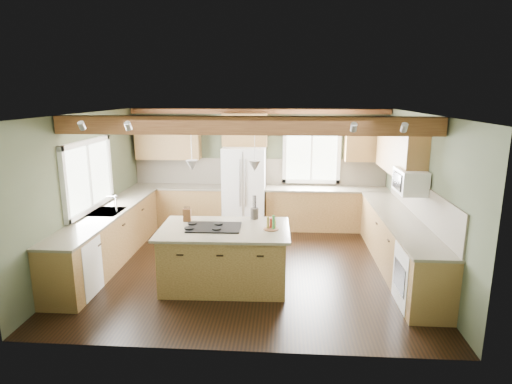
{
  "coord_description": "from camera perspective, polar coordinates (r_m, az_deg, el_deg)",
  "views": [
    {
      "loc": [
        0.58,
        -6.89,
        2.93
      ],
      "look_at": [
        0.08,
        0.3,
        1.25
      ],
      "focal_mm": 30.0,
      "sensor_mm": 36.0,
      "label": 1
    }
  ],
  "objects": [
    {
      "name": "base_cab_back_left",
      "position": [
        9.72,
        -10.29,
        -1.94
      ],
      "size": [
        2.02,
        0.6,
        0.88
      ],
      "primitive_type": "cube",
      "color": "brown",
      "rests_on": "floor"
    },
    {
      "name": "pendant_right",
      "position": [
        6.28,
        -0.18,
        3.49
      ],
      "size": [
        0.18,
        0.18,
        0.16
      ],
      "primitive_type": "cone",
      "rotation": [
        3.14,
        0.0,
        0.0
      ],
      "color": "#B2B2B7",
      "rests_on": "ceiling"
    },
    {
      "name": "upper_cab_back_left",
      "position": [
        9.62,
        -11.64,
        7.01
      ],
      "size": [
        1.4,
        0.35,
        0.9
      ],
      "primitive_type": "cube",
      "color": "brown",
      "rests_on": "wall_back"
    },
    {
      "name": "upper_cab_right",
      "position": [
        8.11,
        18.63,
        5.5
      ],
      "size": [
        0.35,
        2.2,
        0.9
      ],
      "primitive_type": "cube",
      "color": "brown",
      "rests_on": "wall_right"
    },
    {
      "name": "upper_cab_back_corner",
      "position": [
        9.43,
        14.56,
        6.74
      ],
      "size": [
        0.9,
        0.35,
        0.9
      ],
      "primitive_type": "cube",
      "color": "brown",
      "rests_on": "wall_back"
    },
    {
      "name": "floor",
      "position": [
        7.51,
        -0.78,
        -9.85
      ],
      "size": [
        5.6,
        5.6,
        0.0
      ],
      "primitive_type": "plane",
      "color": "black",
      "rests_on": "ground"
    },
    {
      "name": "base_cab_left",
      "position": [
        7.99,
        -19.03,
        -5.78
      ],
      "size": [
        0.6,
        3.7,
        0.88
      ],
      "primitive_type": "cube",
      "color": "brown",
      "rests_on": "floor"
    },
    {
      "name": "window_back",
      "position": [
        9.49,
        7.4,
        4.65
      ],
      "size": [
        1.1,
        0.04,
        1.0
      ],
      "primitive_type": "cube",
      "color": "white",
      "rests_on": "wall_back"
    },
    {
      "name": "island_top",
      "position": [
        6.55,
        -4.25,
        -4.97
      ],
      "size": [
        2.01,
        1.31,
        0.04
      ],
      "primitive_type": "cube",
      "rotation": [
        0.0,
        0.0,
        0.03
      ],
      "color": "#51483B",
      "rests_on": "island"
    },
    {
      "name": "backsplash_right",
      "position": [
        7.48,
        21.0,
        -1.06
      ],
      "size": [
        0.03,
        3.7,
        0.58
      ],
      "primitive_type": "cube",
      "color": "brown",
      "rests_on": "wall_right"
    },
    {
      "name": "wall_left",
      "position": [
        7.84,
        -21.65,
        0.19
      ],
      "size": [
        0.0,
        5.0,
        5.0
      ],
      "primitive_type": "plane",
      "rotation": [
        1.57,
        0.0,
        1.57
      ],
      "color": "#434A34",
      "rests_on": "ground"
    },
    {
      "name": "utensil_crock",
      "position": [
        6.97,
        -0.21,
        -2.88
      ],
      "size": [
        0.16,
        0.16,
        0.18
      ],
      "primitive_type": "cylinder",
      "rotation": [
        0.0,
        0.0,
        -0.22
      ],
      "color": "#403833",
      "rests_on": "island_top"
    },
    {
      "name": "pendant_left",
      "position": [
        6.38,
        -8.54,
        3.51
      ],
      "size": [
        0.18,
        0.18,
        0.16
      ],
      "primitive_type": "cone",
      "rotation": [
        3.14,
        0.0,
        0.0
      ],
      "color": "#B2B2B7",
      "rests_on": "ceiling"
    },
    {
      "name": "counter_right",
      "position": [
        7.48,
        18.71,
        -3.34
      ],
      "size": [
        0.64,
        3.74,
        0.04
      ],
      "primitive_type": "cube",
      "color": "#51483B",
      "rests_on": "base_cab_right"
    },
    {
      "name": "island",
      "position": [
        6.71,
        -4.18,
        -8.71
      ],
      "size": [
        1.88,
        1.18,
        0.88
      ],
      "primitive_type": "cube",
      "rotation": [
        0.0,
        0.0,
        0.03
      ],
      "color": "brown",
      "rests_on": "floor"
    },
    {
      "name": "cooktop",
      "position": [
        6.56,
        -5.6,
        -4.7
      ],
      "size": [
        0.82,
        0.56,
        0.02
      ],
      "primitive_type": "cube",
      "rotation": [
        0.0,
        0.0,
        0.03
      ],
      "color": "black",
      "rests_on": "island_top"
    },
    {
      "name": "faucet",
      "position": [
        7.75,
        -18.14,
        -1.58
      ],
      "size": [
        0.02,
        0.02,
        0.28
      ],
      "primitive_type": "cylinder",
      "color": "#B2B2B7",
      "rests_on": "sink"
    },
    {
      "name": "ceiling_beam",
      "position": [
        6.2,
        -1.42,
        8.87
      ],
      "size": [
        5.55,
        0.26,
        0.26
      ],
      "primitive_type": "cube",
      "color": "#4E2716",
      "rests_on": "ceiling"
    },
    {
      "name": "ceiling",
      "position": [
        6.92,
        -0.85,
        10.39
      ],
      "size": [
        5.6,
        5.6,
        0.0
      ],
      "primitive_type": "plane",
      "rotation": [
        3.14,
        0.0,
        0.0
      ],
      "color": "silver",
      "rests_on": "wall_back"
    },
    {
      "name": "oven",
      "position": [
        6.46,
        21.21,
        -10.59
      ],
      "size": [
        0.6,
        0.72,
        0.84
      ],
      "primitive_type": "cube",
      "color": "white",
      "rests_on": "floor"
    },
    {
      "name": "sink",
      "position": [
        7.86,
        -19.28,
        -2.57
      ],
      "size": [
        0.5,
        0.65,
        0.03
      ],
      "primitive_type": "cube",
      "color": "#262628",
      "rests_on": "counter_left"
    },
    {
      "name": "wall_right",
      "position": [
        7.42,
        21.27,
        -0.48
      ],
      "size": [
        0.0,
        5.0,
        5.0
      ],
      "primitive_type": "plane",
      "rotation": [
        1.57,
        0.0,
        -1.57
      ],
      "color": "#434A34",
      "rests_on": "ground"
    },
    {
      "name": "dishwasher",
      "position": [
        6.89,
        -23.13,
        -9.27
      ],
      "size": [
        0.6,
        0.6,
        0.84
      ],
      "primitive_type": "cube",
      "color": "white",
      "rests_on": "floor"
    },
    {
      "name": "refrigerator",
      "position": [
        9.28,
        -1.57,
        0.48
      ],
      "size": [
        0.9,
        0.74,
        1.8
      ],
      "primitive_type": "cube",
      "color": "white",
      "rests_on": "floor"
    },
    {
      "name": "window_left",
      "position": [
        7.83,
        -21.52,
        2.05
      ],
      "size": [
        0.04,
        1.6,
        1.05
      ],
      "primitive_type": "cube",
      "color": "white",
      "rests_on": "wall_left"
    },
    {
      "name": "microwave",
      "position": [
        7.26,
        19.89,
        1.37
      ],
      "size": [
        0.4,
        0.7,
        0.38
      ],
      "primitive_type": "cube",
      "color": "white",
      "rests_on": "wall_right"
    },
    {
      "name": "wall_back",
      "position": [
        9.55,
        0.43,
        3.29
      ],
      "size": [
        5.6,
        0.0,
        5.6
      ],
      "primitive_type": "plane",
      "rotation": [
        1.57,
        0.0,
        0.0
      ],
      "color": "#434A34",
      "rests_on": "ground"
    },
    {
      "name": "bottle_tray",
      "position": [
        6.43,
        2.01,
        -4.1
      ],
      "size": [
        0.28,
        0.28,
        0.21
      ],
      "primitive_type": null,
      "rotation": [
        0.0,
        0.0,
        -0.26
      ],
      "color": "brown",
      "rests_on": "island_top"
    },
    {
      "name": "counter_left",
      "position": [
        7.86,
        -19.28,
        -2.6
      ],
      "size": [
        0.64,
        3.74,
        0.04
      ],
      "primitive_type": "cube",
      "color": "#51483B",
      "rests_on": "base_cab_left"
    },
    {
      "name": "soffit_trim",
      "position": [
        9.32,
        0.4,
        10.72
      ],
      "size": [
        5.55,
        0.2,
        0.1
      ],
      "primitive_type": "cube",
      "color": "#4E2716",
      "rests_on": "ceiling"
    },
    {
      "name": "backsplash_back",
      "position": [
        9.55,
        0.42,
        2.75
      ],
      "size": [
        5.58,
        0.03,
        0.58
      ],
      "primitive_type": "cube",
      "color": "brown",
      "rests_on": "wall_back"
    },
    {
      "name": "counter_back_left",
      "position": [
        9.61,
        -10.4,
        0.71
      ],
      "size": [
        2.06,
        0.64,
        0.04
      ],
      "primitive_type": "cube",
      "color": "#51483B",
      "rests_on": "base_cab_back_left"
    },
    {
      "name": "knife_block",
      "position": [
        6.93,
        -9.17,
        -3.05
      ],
      "size": [
        0.13,
        0.1,
        0.2
      ],
      "primitive_type": "cube",
      "rotation": [
        0.0,
        0.0,
        0.07
      ],
      "color": "#5C2E1B",
      "rests_on": "island_top"
    },
    {
      "name": "base_cab_right",
      "position": [
        7.62,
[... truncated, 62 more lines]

